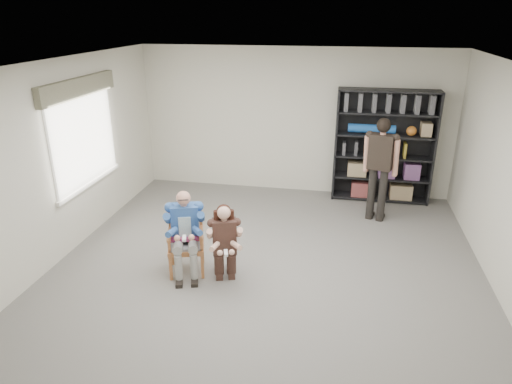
% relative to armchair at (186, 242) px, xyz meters
% --- Properties ---
extents(room_shell, '(6.00, 7.00, 2.80)m').
position_rel_armchair_xyz_m(room_shell, '(1.07, -0.07, 0.94)').
color(room_shell, silver).
rests_on(room_shell, ground).
extents(floor, '(6.00, 7.00, 0.01)m').
position_rel_armchair_xyz_m(floor, '(1.07, -0.07, -0.46)').
color(floor, slate).
rests_on(floor, ground).
extents(window_left, '(0.16, 2.00, 1.75)m').
position_rel_armchair_xyz_m(window_left, '(-1.88, 0.93, 1.17)').
color(window_left, white).
rests_on(window_left, room_shell).
extents(armchair, '(0.66, 0.65, 0.92)m').
position_rel_armchair_xyz_m(armchair, '(0.00, 0.00, 0.00)').
color(armchair, '#B06231').
rests_on(armchair, floor).
extents(seated_man, '(0.70, 0.84, 1.20)m').
position_rel_armchair_xyz_m(seated_man, '(0.00, 0.00, 0.14)').
color(seated_man, navy).
rests_on(seated_man, floor).
extents(kneeling_woman, '(0.66, 0.84, 1.10)m').
position_rel_armchair_xyz_m(kneeling_woman, '(0.58, -0.12, 0.09)').
color(kneeling_woman, '#32211A').
rests_on(kneeling_woman, floor).
extents(bookshelf, '(1.80, 0.38, 2.10)m').
position_rel_armchair_xyz_m(bookshelf, '(2.77, 3.21, 0.59)').
color(bookshelf, black).
rests_on(bookshelf, floor).
extents(standing_man, '(0.62, 0.46, 1.79)m').
position_rel_armchair_xyz_m(standing_man, '(2.65, 2.25, 0.43)').
color(standing_man, black).
rests_on(standing_man, floor).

